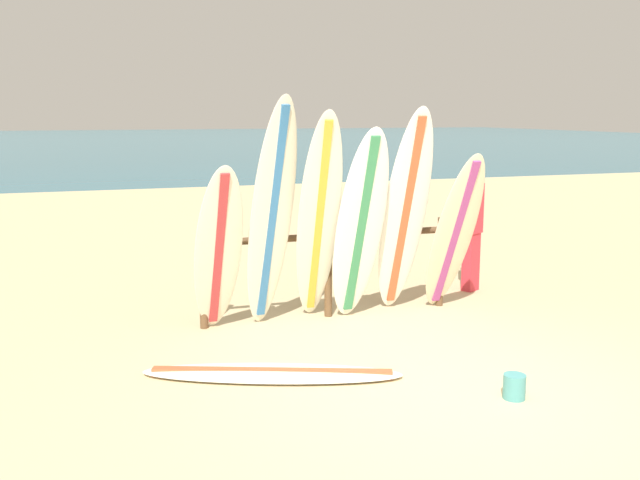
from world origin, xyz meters
The scene contains 12 objects.
ground_plane centered at (0.00, 0.00, 0.00)m, with size 120.00×120.00×0.00m, color #D3BC8C.
ocean_water centered at (0.00, 58.00, 0.00)m, with size 120.00×80.00×0.01m, color teal.
surfboard_rack centered at (-0.23, 2.73, 0.73)m, with size 3.04×0.09×1.11m.
surfboard_leaning_far_left centered at (-1.59, 2.38, 0.94)m, with size 0.55×0.87×1.88m.
surfboard_leaning_left centered at (-1.00, 2.41, 1.29)m, with size 0.64×0.89×2.57m.
surfboard_leaning_center_left centered at (-0.47, 2.38, 1.21)m, with size 0.59×1.17×2.42m.
surfboard_leaning_center centered at (0.00, 2.33, 1.12)m, with size 0.62×0.84×2.24m.
surfboard_leaning_center_right centered at (0.58, 2.40, 1.23)m, with size 0.60×1.08×2.46m.
surfboard_leaning_right centered at (1.17, 2.30, 0.98)m, with size 0.51×0.99×1.96m.
surfboard_lying_on_sand centered at (-1.37, 1.05, 0.04)m, with size 2.41×1.33×0.08m.
beachgoer_standing centered at (2.00, 3.28, 0.93)m, with size 0.32×0.28×1.69m.
sand_bucket centered at (0.43, -0.09, 0.10)m, with size 0.19×0.19×0.21m, color teal.
Camera 1 is at (-2.93, -4.90, 2.38)m, focal length 39.79 mm.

